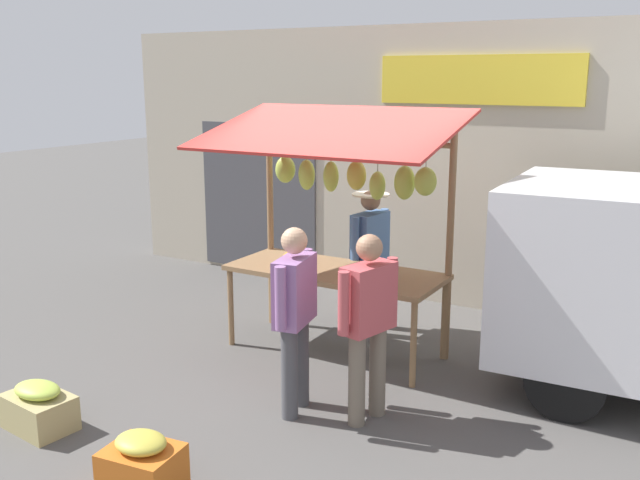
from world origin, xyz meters
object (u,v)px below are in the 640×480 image
(shopper_with_shopping_bag, at_px, (368,316))
(produce_crate_near, at_px, (142,467))
(vendor_with_sunhat, at_px, (370,250))
(shopper_in_striped_shirt, at_px, (295,308))
(market_stall, at_px, (338,201))
(produce_crate_side, at_px, (39,408))

(shopper_with_shopping_bag, relative_size, produce_crate_near, 2.93)
(vendor_with_sunhat, bearing_deg, shopper_with_shopping_bag, 32.69)
(produce_crate_near, bearing_deg, shopper_in_striped_shirt, -98.47)
(shopper_in_striped_shirt, bearing_deg, shopper_with_shopping_bag, -84.45)
(market_stall, distance_m, produce_crate_side, 3.30)
(vendor_with_sunhat, height_order, shopper_in_striped_shirt, shopper_in_striped_shirt)
(market_stall, xyz_separation_m, produce_crate_side, (1.25, 2.72, -1.40))
(market_stall, bearing_deg, shopper_with_shopping_bag, 128.13)
(shopper_with_shopping_bag, xyz_separation_m, produce_crate_near, (0.83, 1.75, -0.70))
(produce_crate_side, bearing_deg, produce_crate_near, 169.40)
(vendor_with_sunhat, distance_m, produce_crate_near, 3.74)
(produce_crate_side, bearing_deg, shopper_with_shopping_bag, -146.04)
(market_stall, distance_m, shopper_with_shopping_bag, 1.70)
(produce_crate_near, bearing_deg, market_stall, -87.34)
(shopper_in_striped_shirt, distance_m, shopper_with_shopping_bag, 0.62)
(shopper_with_shopping_bag, bearing_deg, shopper_in_striped_shirt, 120.32)
(market_stall, distance_m, produce_crate_near, 3.28)
(produce_crate_near, bearing_deg, produce_crate_side, -10.60)
(produce_crate_near, bearing_deg, vendor_with_sunhat, -88.20)
(vendor_with_sunhat, distance_m, shopper_in_striped_shirt, 2.12)
(vendor_with_sunhat, relative_size, shopper_with_shopping_bag, 1.00)
(produce_crate_near, distance_m, produce_crate_side, 1.41)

